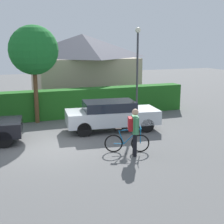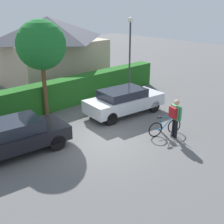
% 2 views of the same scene
% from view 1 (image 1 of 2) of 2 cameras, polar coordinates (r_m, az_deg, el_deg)
% --- Properties ---
extents(ground_plane, '(60.00, 60.00, 0.00)m').
position_cam_1_polar(ground_plane, '(12.34, -11.02, -6.33)').
color(ground_plane, '#585858').
extents(hedge_row, '(16.93, 0.90, 1.52)m').
position_cam_1_polar(hedge_row, '(16.65, -13.83, 1.16)').
color(hedge_row, '#1F5D1C').
rests_on(hedge_row, ground).
extents(house_distant, '(6.91, 5.86, 4.55)m').
position_cam_1_polar(house_distant, '(22.16, -5.40, 8.34)').
color(house_distant, tan).
rests_on(house_distant, ground).
extents(parked_car_far, '(4.36, 2.14, 1.36)m').
position_cam_1_polar(parked_car_far, '(14.25, -0.08, -0.46)').
color(parked_car_far, silver).
rests_on(parked_car_far, ground).
extents(bicycle, '(1.58, 0.71, 0.96)m').
position_cam_1_polar(bicycle, '(11.47, 2.77, -5.57)').
color(bicycle, black).
rests_on(bicycle, ground).
extents(person_rider, '(0.45, 0.66, 1.72)m').
position_cam_1_polar(person_rider, '(10.95, 4.08, -2.85)').
color(person_rider, black).
rests_on(person_rider, ground).
extents(street_lamp, '(0.28, 0.28, 4.71)m').
position_cam_1_polar(street_lamp, '(16.06, 4.68, 9.16)').
color(street_lamp, '#38383D').
rests_on(street_lamp, ground).
extents(tree_kerbside, '(2.39, 2.39, 4.81)m').
position_cam_1_polar(tree_kerbside, '(15.72, -14.19, 10.90)').
color(tree_kerbside, brown).
rests_on(tree_kerbside, ground).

